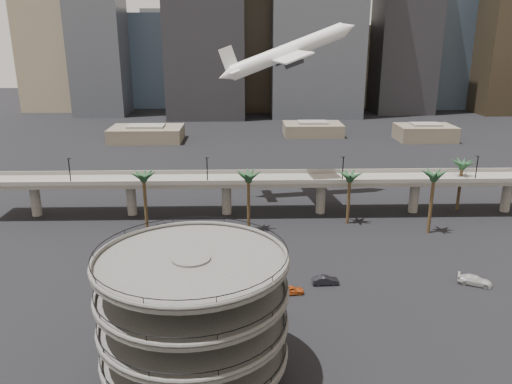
{
  "coord_description": "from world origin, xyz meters",
  "views": [
    {
      "loc": [
        -7.09,
        -55.18,
        40.05
      ],
      "look_at": [
        -4.87,
        28.0,
        13.77
      ],
      "focal_mm": 35.0,
      "sensor_mm": 36.0,
      "label": 1
    }
  ],
  "objects_px": {
    "airborne_jet": "(287,52)",
    "car_c": "(475,280)",
    "car_b": "(326,280)",
    "overpass": "(274,183)",
    "car_a": "(291,290)",
    "parking_ramp": "(193,308)"
  },
  "relations": [
    {
      "from": "airborne_jet",
      "to": "car_b",
      "type": "relative_size",
      "value": 7.57
    },
    {
      "from": "airborne_jet",
      "to": "car_c",
      "type": "bearing_deg",
      "value": -67.63
    },
    {
      "from": "airborne_jet",
      "to": "car_a",
      "type": "relative_size",
      "value": 8.18
    },
    {
      "from": "car_a",
      "to": "airborne_jet",
      "type": "bearing_deg",
      "value": -11.51
    },
    {
      "from": "overpass",
      "to": "car_b",
      "type": "height_order",
      "value": "overpass"
    },
    {
      "from": "car_b",
      "to": "car_c",
      "type": "relative_size",
      "value": 0.84
    },
    {
      "from": "airborne_jet",
      "to": "car_c",
      "type": "xyz_separation_m",
      "value": [
        28.14,
        -47.9,
        -35.27
      ]
    },
    {
      "from": "car_a",
      "to": "overpass",
      "type": "bearing_deg",
      "value": -7.39
    },
    {
      "from": "parking_ramp",
      "to": "car_a",
      "type": "xyz_separation_m",
      "value": [
        13.49,
        20.59,
        -9.12
      ]
    },
    {
      "from": "car_b",
      "to": "airborne_jet",
      "type": "bearing_deg",
      "value": 1.18
    },
    {
      "from": "airborne_jet",
      "to": "car_a",
      "type": "distance_m",
      "value": 61.54
    },
    {
      "from": "parking_ramp",
      "to": "overpass",
      "type": "height_order",
      "value": "parking_ramp"
    },
    {
      "from": "overpass",
      "to": "car_a",
      "type": "bearing_deg",
      "value": -89.27
    },
    {
      "from": "car_c",
      "to": "car_b",
      "type": "bearing_deg",
      "value": 112.72
    },
    {
      "from": "overpass",
      "to": "car_a",
      "type": "height_order",
      "value": "overpass"
    },
    {
      "from": "parking_ramp",
      "to": "airborne_jet",
      "type": "xyz_separation_m",
      "value": [
        16.47,
        70.89,
        26.22
      ]
    },
    {
      "from": "car_c",
      "to": "overpass",
      "type": "bearing_deg",
      "value": 65.63
    },
    {
      "from": "overpass",
      "to": "airborne_jet",
      "type": "relative_size",
      "value": 3.81
    },
    {
      "from": "overpass",
      "to": "car_b",
      "type": "distance_m",
      "value": 36.51
    },
    {
      "from": "car_a",
      "to": "parking_ramp",
      "type": "bearing_deg",
      "value": 138.66
    },
    {
      "from": "overpass",
      "to": "car_a",
      "type": "xyz_separation_m",
      "value": [
        0.49,
        -38.4,
        -6.63
      ]
    },
    {
      "from": "car_a",
      "to": "car_b",
      "type": "xyz_separation_m",
      "value": [
        6.1,
        3.11,
        0.03
      ]
    }
  ]
}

